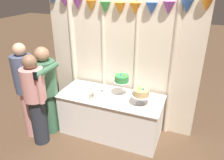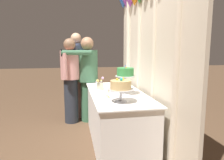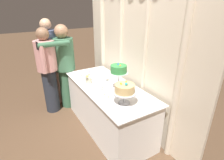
{
  "view_description": "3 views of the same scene",
  "coord_description": "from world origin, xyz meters",
  "px_view_note": "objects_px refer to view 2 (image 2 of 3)",
  "views": [
    {
      "loc": [
        1.23,
        -2.88,
        2.53
      ],
      "look_at": [
        0.02,
        0.13,
        1.04
      ],
      "focal_mm": 35.29,
      "sensor_mm": 36.0,
      "label": 1
    },
    {
      "loc": [
        2.85,
        -0.5,
        1.38
      ],
      "look_at": [
        -0.07,
        0.05,
        0.92
      ],
      "focal_mm": 33.55,
      "sensor_mm": 36.0,
      "label": 2
    },
    {
      "loc": [
        2.13,
        -1.09,
        1.91
      ],
      "look_at": [
        0.02,
        0.17,
        0.84
      ],
      "focal_mm": 28.73,
      "sensor_mm": 36.0,
      "label": 3
    }
  ],
  "objects_px": {
    "wine_glass": "(119,83)",
    "guest_man_dark_suit": "(77,72)",
    "tealight_near_right": "(107,96)",
    "guest_girl_blue_dress": "(87,76)",
    "cake_display_nearright": "(121,86)",
    "tealight_far_left": "(98,85)",
    "tealight_far_right": "(109,98)",
    "flower_vase": "(100,85)",
    "guest_man_pink_jacket": "(71,78)",
    "cake_table": "(116,118)",
    "cake_display_nearleft": "(125,73)",
    "tealight_near_left": "(109,93)"
  },
  "relations": [
    {
      "from": "guest_girl_blue_dress",
      "to": "cake_table",
      "type": "bearing_deg",
      "value": 18.01
    },
    {
      "from": "cake_display_nearright",
      "to": "guest_girl_blue_dress",
      "type": "distance_m",
      "value": 1.59
    },
    {
      "from": "cake_display_nearleft",
      "to": "tealight_far_left",
      "type": "xyz_separation_m",
      "value": [
        -0.73,
        -0.27,
        -0.28
      ]
    },
    {
      "from": "cake_table",
      "to": "cake_display_nearright",
      "type": "xyz_separation_m",
      "value": [
        0.53,
        -0.06,
        0.57
      ]
    },
    {
      "from": "cake_display_nearright",
      "to": "cake_table",
      "type": "bearing_deg",
      "value": 173.46
    },
    {
      "from": "tealight_far_left",
      "to": "tealight_near_right",
      "type": "distance_m",
      "value": 0.8
    },
    {
      "from": "cake_display_nearright",
      "to": "flower_vase",
      "type": "height_order",
      "value": "cake_display_nearright"
    },
    {
      "from": "tealight_near_right",
      "to": "guest_girl_blue_dress",
      "type": "relative_size",
      "value": 0.03
    },
    {
      "from": "cake_display_nearright",
      "to": "tealight_near_right",
      "type": "distance_m",
      "value": 0.37
    },
    {
      "from": "cake_table",
      "to": "tealight_far_right",
      "type": "relative_size",
      "value": 34.35
    },
    {
      "from": "guest_man_dark_suit",
      "to": "tealight_near_left",
      "type": "bearing_deg",
      "value": 16.76
    },
    {
      "from": "tealight_near_right",
      "to": "guest_man_dark_suit",
      "type": "height_order",
      "value": "guest_man_dark_suit"
    },
    {
      "from": "cake_display_nearleft",
      "to": "tealight_far_right",
      "type": "xyz_separation_m",
      "value": [
        0.16,
        -0.25,
        -0.28
      ]
    },
    {
      "from": "tealight_far_right",
      "to": "cake_display_nearleft",
      "type": "bearing_deg",
      "value": 122.9
    },
    {
      "from": "cake_display_nearleft",
      "to": "flower_vase",
      "type": "xyz_separation_m",
      "value": [
        -0.41,
        -0.29,
        -0.22
      ]
    },
    {
      "from": "cake_table",
      "to": "cake_display_nearleft",
      "type": "xyz_separation_m",
      "value": [
        0.17,
        0.09,
        0.67
      ]
    },
    {
      "from": "cake_display_nearleft",
      "to": "tealight_near_right",
      "type": "relative_size",
      "value": 8.75
    },
    {
      "from": "guest_man_dark_suit",
      "to": "tealight_far_left",
      "type": "bearing_deg",
      "value": 25.06
    },
    {
      "from": "tealight_near_right",
      "to": "guest_girl_blue_dress",
      "type": "xyz_separation_m",
      "value": [
        -1.27,
        -0.16,
        0.09
      ]
    },
    {
      "from": "tealight_far_right",
      "to": "wine_glass",
      "type": "bearing_deg",
      "value": 154.59
    },
    {
      "from": "tealight_near_left",
      "to": "guest_man_pink_jacket",
      "type": "relative_size",
      "value": 0.03
    },
    {
      "from": "tealight_near_right",
      "to": "tealight_near_left",
      "type": "bearing_deg",
      "value": 162.77
    },
    {
      "from": "cake_display_nearright",
      "to": "wine_glass",
      "type": "bearing_deg",
      "value": 169.44
    },
    {
      "from": "cake_display_nearright",
      "to": "flower_vase",
      "type": "relative_size",
      "value": 1.65
    },
    {
      "from": "flower_vase",
      "to": "tealight_near_left",
      "type": "relative_size",
      "value": 4.16
    },
    {
      "from": "cake_display_nearright",
      "to": "tealight_far_left",
      "type": "bearing_deg",
      "value": -173.34
    },
    {
      "from": "cake_table",
      "to": "guest_man_dark_suit",
      "type": "bearing_deg",
      "value": -157.73
    },
    {
      "from": "cake_table",
      "to": "cake_display_nearleft",
      "type": "bearing_deg",
      "value": 26.94
    },
    {
      "from": "cake_display_nearleft",
      "to": "tealight_far_left",
      "type": "distance_m",
      "value": 0.83
    },
    {
      "from": "wine_glass",
      "to": "tealight_near_left",
      "type": "xyz_separation_m",
      "value": [
        0.23,
        -0.19,
        -0.09
      ]
    },
    {
      "from": "cake_table",
      "to": "wine_glass",
      "type": "relative_size",
      "value": 12.21
    },
    {
      "from": "flower_vase",
      "to": "tealight_far_right",
      "type": "relative_size",
      "value": 3.76
    },
    {
      "from": "guest_girl_blue_dress",
      "to": "tealight_far_left",
      "type": "bearing_deg",
      "value": 17.35
    },
    {
      "from": "tealight_near_left",
      "to": "cake_display_nearright",
      "type": "bearing_deg",
      "value": 7.16
    },
    {
      "from": "tealight_far_right",
      "to": "guest_man_dark_suit",
      "type": "xyz_separation_m",
      "value": [
        -1.61,
        -0.36,
        0.15
      ]
    },
    {
      "from": "tealight_far_left",
      "to": "guest_girl_blue_dress",
      "type": "relative_size",
      "value": 0.02
    },
    {
      "from": "tealight_near_left",
      "to": "flower_vase",
      "type": "bearing_deg",
      "value": -163.93
    },
    {
      "from": "cake_table",
      "to": "tealight_near_left",
      "type": "relative_size",
      "value": 38.03
    },
    {
      "from": "flower_vase",
      "to": "guest_man_dark_suit",
      "type": "distance_m",
      "value": 1.09
    },
    {
      "from": "cake_display_nearright",
      "to": "tealight_near_right",
      "type": "height_order",
      "value": "cake_display_nearright"
    },
    {
      "from": "guest_girl_blue_dress",
      "to": "guest_man_pink_jacket",
      "type": "height_order",
      "value": "guest_girl_blue_dress"
    },
    {
      "from": "wine_glass",
      "to": "guest_man_dark_suit",
      "type": "xyz_separation_m",
      "value": [
        -1.11,
        -0.59,
        0.06
      ]
    },
    {
      "from": "flower_vase",
      "to": "guest_man_pink_jacket",
      "type": "distance_m",
      "value": 0.88
    },
    {
      "from": "guest_man_pink_jacket",
      "to": "guest_man_dark_suit",
      "type": "bearing_deg",
      "value": 156.31
    },
    {
      "from": "wine_glass",
      "to": "guest_man_dark_suit",
      "type": "relative_size",
      "value": 0.09
    },
    {
      "from": "cake_display_nearright",
      "to": "tealight_far_left",
      "type": "distance_m",
      "value": 1.12
    },
    {
      "from": "tealight_near_right",
      "to": "cake_display_nearleft",
      "type": "bearing_deg",
      "value": 105.1
    },
    {
      "from": "cake_table",
      "to": "tealight_far_left",
      "type": "distance_m",
      "value": 0.71
    },
    {
      "from": "tealight_far_left",
      "to": "guest_man_dark_suit",
      "type": "bearing_deg",
      "value": -154.94
    },
    {
      "from": "guest_man_pink_jacket",
      "to": "tealight_near_right",
      "type": "bearing_deg",
      "value": 20.69
    }
  ]
}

